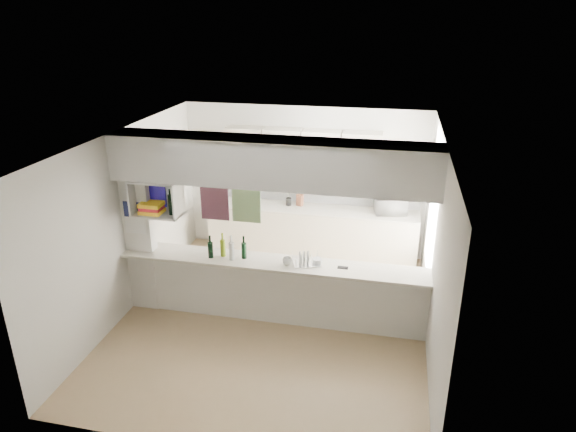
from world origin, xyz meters
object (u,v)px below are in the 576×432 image
(microwave, at_px, (391,205))
(wine_bottles, at_px, (227,249))
(dish_rack, at_px, (307,259))
(bowl, at_px, (389,195))

(microwave, distance_m, wine_bottles, 3.03)
(dish_rack, height_order, wine_bottles, wine_bottles)
(bowl, xyz_separation_m, wine_bottles, (-2.08, -2.17, -0.19))
(bowl, relative_size, dish_rack, 0.64)
(bowl, bearing_deg, wine_bottles, -133.76)
(bowl, height_order, wine_bottles, wine_bottles)
(bowl, relative_size, wine_bottles, 0.52)
(microwave, xyz_separation_m, dish_rack, (-1.04, -2.12, -0.06))
(bowl, xyz_separation_m, dish_rack, (-0.99, -2.12, -0.24))
(bowl, bearing_deg, dish_rack, -115.06)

